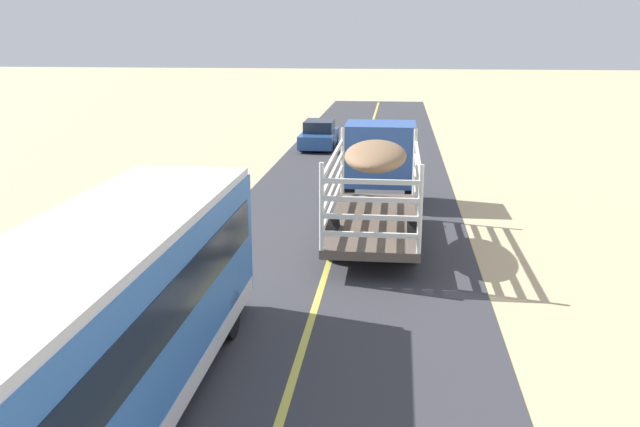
# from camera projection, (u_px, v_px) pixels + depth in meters

# --- Properties ---
(livestock_truck) EXTENTS (2.53, 9.70, 3.02)m
(livestock_truck) POSITION_uv_depth(u_px,v_px,m) (378.00, 165.00, 22.67)
(livestock_truck) COLOR #3359A5
(livestock_truck) RESTS_ON road_surface
(bus) EXTENTS (2.54, 10.00, 3.21)m
(bus) POSITION_uv_depth(u_px,v_px,m) (104.00, 320.00, 10.53)
(bus) COLOR #3872C6
(bus) RESTS_ON road_surface
(car_far) EXTENTS (1.80, 4.40, 1.46)m
(car_far) POSITION_uv_depth(u_px,v_px,m) (319.00, 135.00, 37.09)
(car_far) COLOR #264C8C
(car_far) RESTS_ON road_surface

